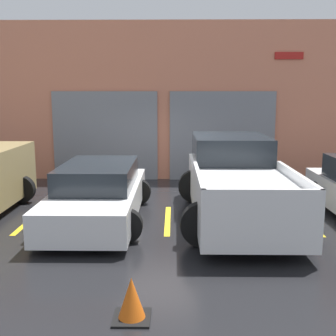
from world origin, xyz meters
name	(u,v)px	position (x,y,z in m)	size (l,w,h in m)	color
ground_plane	(169,202)	(0.00, 0.00, 0.00)	(28.00, 28.00, 0.00)	black
shophouse_building	(170,103)	(-0.01, 3.29, 2.50)	(13.61, 0.68, 5.07)	#D17A5B
pickup_truck	(236,181)	(1.54, -1.32, 0.84)	(2.58, 5.24, 1.76)	white
sedan_white	(98,194)	(-1.54, -1.58, 0.60)	(2.18, 4.51, 1.27)	white
parking_stripe_left	(31,219)	(-3.09, -1.61, 0.00)	(0.12, 2.20, 0.01)	gold
parking_stripe_centre	(168,220)	(0.00, -1.61, 0.00)	(0.12, 2.20, 0.01)	gold
parking_stripe_right	(306,221)	(3.09, -1.61, 0.00)	(0.12, 2.20, 0.01)	gold
traffic_cone	(132,300)	(-0.39, -5.81, 0.25)	(0.47, 0.47, 0.55)	black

